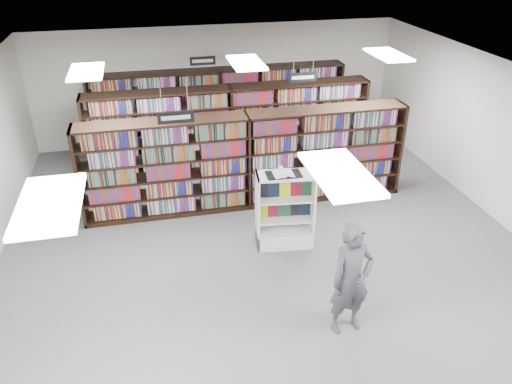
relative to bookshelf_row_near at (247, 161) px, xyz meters
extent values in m
plane|color=#535358|center=(0.00, -2.00, -1.05)|extent=(12.00, 12.00, 0.00)
cube|color=silver|center=(0.00, -2.00, 2.15)|extent=(10.00, 12.00, 0.10)
cube|color=silver|center=(0.00, 4.00, 0.55)|extent=(10.00, 0.10, 3.20)
cube|color=black|center=(0.00, 0.00, 0.00)|extent=(7.00, 0.60, 2.10)
cube|color=maroon|center=(0.00, 0.00, 0.00)|extent=(6.88, 0.42, 1.98)
cube|color=black|center=(0.00, 2.00, 0.00)|extent=(7.00, 0.60, 2.10)
cube|color=maroon|center=(0.00, 2.00, 0.00)|extent=(6.88, 0.42, 1.98)
cube|color=black|center=(0.00, 3.70, 0.00)|extent=(7.00, 0.60, 2.10)
cube|color=maroon|center=(0.00, 3.70, 0.00)|extent=(6.88, 0.42, 1.98)
cylinder|color=#B2B2B7|center=(-1.73, -1.00, 1.86)|extent=(0.01, 0.01, 0.58)
cylinder|color=#B2B2B7|center=(-1.27, -1.00, 1.86)|extent=(0.01, 0.01, 0.58)
cube|color=black|center=(-1.50, -1.00, 1.46)|extent=(0.65, 0.02, 0.22)
cube|color=silver|center=(-1.50, -1.01, 1.46)|extent=(0.52, 0.00, 0.08)
cylinder|color=#B2B2B7|center=(1.27, 1.00, 1.86)|extent=(0.01, 0.01, 0.58)
cylinder|color=#B2B2B7|center=(1.73, 1.00, 1.86)|extent=(0.01, 0.01, 0.58)
cube|color=black|center=(1.50, 1.00, 1.46)|extent=(0.65, 0.02, 0.22)
cube|color=silver|center=(1.50, 0.99, 1.46)|extent=(0.52, 0.00, 0.08)
cylinder|color=#B2B2B7|center=(-0.73, 3.00, 1.86)|extent=(0.01, 0.01, 0.58)
cylinder|color=#B2B2B7|center=(-0.27, 3.00, 1.86)|extent=(0.01, 0.01, 0.58)
cube|color=black|center=(-0.50, 3.00, 1.46)|extent=(0.65, 0.02, 0.22)
cube|color=silver|center=(-0.50, 2.99, 1.46)|extent=(0.52, 0.00, 0.08)
cube|color=white|center=(-3.00, -5.00, 2.11)|extent=(0.60, 1.20, 0.04)
cube|color=white|center=(0.00, -5.00, 2.11)|extent=(0.60, 1.20, 0.04)
cube|color=white|center=(-3.00, 0.00, 2.11)|extent=(0.60, 1.20, 0.04)
cube|color=white|center=(0.00, 0.00, 2.11)|extent=(0.60, 1.20, 0.04)
cube|color=white|center=(3.00, 0.00, 2.11)|extent=(0.60, 1.20, 0.04)
cube|color=silver|center=(0.37, -1.71, -0.89)|extent=(1.14, 0.66, 0.33)
cube|color=silver|center=(-0.15, -1.65, -0.29)|extent=(0.10, 0.54, 1.52)
cube|color=silver|center=(0.89, -1.77, -0.29)|extent=(0.10, 0.54, 1.52)
cube|color=silver|center=(0.40, -1.45, -0.29)|extent=(1.08, 0.15, 1.52)
cube|color=silver|center=(0.37, -1.71, 0.45)|extent=(1.14, 0.66, 0.03)
cube|color=silver|center=(0.37, -1.71, -0.45)|extent=(1.06, 0.61, 0.02)
cube|color=silver|center=(0.37, -1.71, -0.02)|extent=(1.06, 0.61, 0.02)
cube|color=black|center=(-0.05, -1.61, 0.16)|extent=(0.22, 0.10, 0.33)
cube|color=black|center=(0.16, -1.64, 0.16)|extent=(0.22, 0.10, 0.33)
cube|color=yellow|center=(0.37, -1.66, 0.16)|extent=(0.22, 0.10, 0.33)
cube|color=maroon|center=(0.58, -1.68, 0.16)|extent=(0.22, 0.10, 0.33)
cube|color=#1B482E|center=(0.79, -1.71, 0.16)|extent=(0.22, 0.10, 0.33)
cube|color=yellow|center=(-0.03, -1.61, -0.29)|extent=(0.24, 0.09, 0.31)
cube|color=maroon|center=(0.17, -1.64, -0.29)|extent=(0.24, 0.09, 0.31)
cube|color=#1B482E|center=(0.37, -1.66, -0.29)|extent=(0.24, 0.09, 0.31)
cube|color=black|center=(0.57, -1.68, -0.29)|extent=(0.24, 0.09, 0.31)
cube|color=black|center=(0.77, -1.70, -0.29)|extent=(0.24, 0.09, 0.31)
cube|color=black|center=(0.32, -1.72, 0.48)|extent=(0.66, 0.40, 0.02)
cube|color=white|center=(0.17, -1.72, 0.49)|extent=(0.30, 0.35, 0.06)
cube|color=white|center=(0.47, -1.72, 0.49)|extent=(0.29, 0.35, 0.08)
cylinder|color=white|center=(0.30, -1.72, 0.53)|extent=(0.11, 0.33, 0.10)
imported|color=#433F48|center=(0.69, -4.15, -0.12)|extent=(0.73, 0.53, 1.85)
camera|label=1|loc=(-1.97, -9.54, 4.52)|focal=35.00mm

